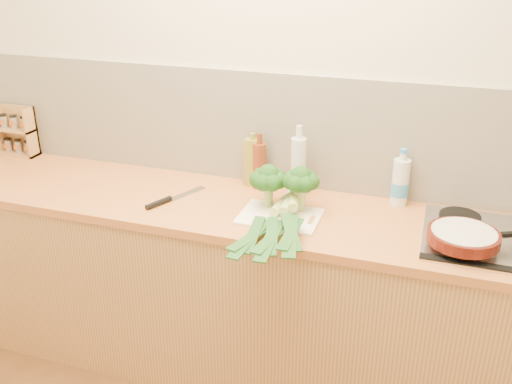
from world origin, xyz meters
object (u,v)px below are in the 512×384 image
chopping_board (280,216)px  spice_rack (18,133)px  chefs_knife (166,200)px  skillet (464,236)px  gas_hob (499,239)px

chopping_board → spice_rack: (-1.59, 0.31, 0.11)m
chopping_board → spice_rack: size_ratio=1.26×
chefs_knife → skillet: size_ratio=0.87×
spice_rack → chefs_knife: bearing=-17.1°
skillet → spice_rack: size_ratio=1.39×
gas_hob → spice_rack: spice_rack is taller
gas_hob → chopping_board: size_ratio=1.71×
chefs_knife → spice_rack: 1.11m
chopping_board → skillet: bearing=-3.8°
chefs_knife → skillet: bearing=21.9°
chopping_board → chefs_knife: (-0.53, -0.02, 0.00)m
chefs_knife → spice_rack: spice_rack is taller
chopping_board → chefs_knife: bearing=-178.0°
skillet → chopping_board: bearing=151.3°
gas_hob → chefs_knife: gas_hob is taller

